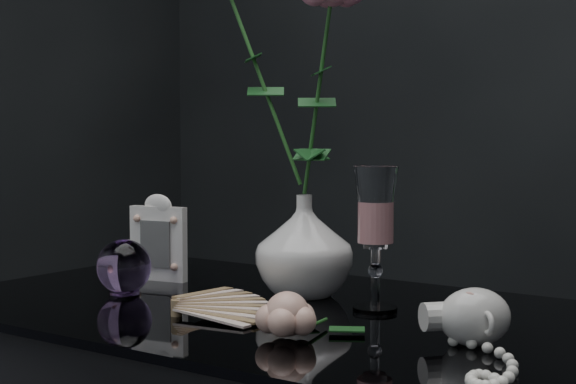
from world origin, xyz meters
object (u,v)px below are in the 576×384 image
Objects in this scene: vase at (304,246)px; loose_rose at (287,315)px; wine_glass at (376,239)px; paperweight at (124,267)px; picture_frame at (158,237)px; pearl_jar at (475,314)px.

loose_rose is at bearing -60.26° from vase.
paperweight is at bearing -163.88° from wine_glass.
picture_frame is 0.61m from pearl_jar.
loose_rose is 0.22m from pearl_jar.
vase is 0.35m from pearl_jar.
wine_glass is 0.81× the size of pearl_jar.
paperweight is at bearing -80.72° from picture_frame.
wine_glass is at bearing 16.12° from paperweight.
paperweight reaches higher than loose_rose.
paperweight reaches higher than pearl_jar.
pearl_jar reaches higher than loose_rose.
pearl_jar is at bearing 0.92° from paperweight.
loose_rose is at bearing -37.21° from picture_frame.
wine_glass reaches higher than pearl_jar.
wine_glass reaches higher than vase.
picture_frame is 0.13m from paperweight.
picture_frame reaches higher than paperweight.
picture_frame is 1.72× the size of paperweight.
paperweight is (-0.37, -0.11, -0.06)m from wine_glass.
loose_rose is at bearing -92.51° from wine_glass.
pearl_jar is (0.33, -0.13, -0.04)m from vase.
wine_glass is at bearing 86.59° from loose_rose.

